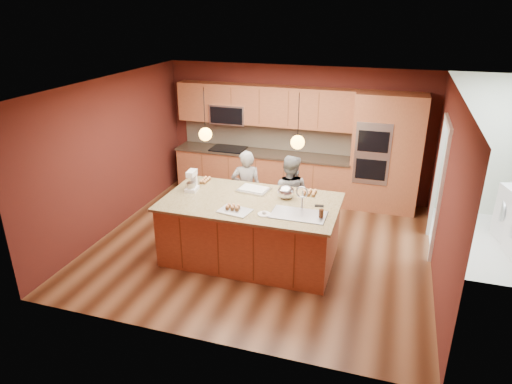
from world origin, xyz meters
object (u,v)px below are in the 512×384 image
(person_right, at_px, (289,195))
(mixing_bowl, at_px, (286,192))
(person_left, at_px, (246,190))
(island, at_px, (251,229))
(stand_mixer, at_px, (192,182))

(person_right, distance_m, mixing_bowl, 0.85)
(person_right, height_order, mixing_bowl, person_right)
(person_left, xyz_separation_m, mixing_bowl, (0.91, -0.75, 0.37))
(island, bearing_deg, person_right, 70.34)
(person_right, xyz_separation_m, stand_mixer, (-1.42, -0.88, 0.42))
(island, relative_size, mixing_bowl, 10.28)
(person_right, bearing_deg, stand_mixer, 32.40)
(island, xyz_separation_m, mixing_bowl, (0.48, 0.26, 0.60))
(island, xyz_separation_m, stand_mixer, (-1.05, 0.13, 0.63))
(island, xyz_separation_m, person_left, (-0.43, 1.01, 0.23))
(person_right, relative_size, stand_mixer, 4.32)
(stand_mixer, bearing_deg, mixing_bowl, 0.84)
(person_right, bearing_deg, island, 70.76)
(person_left, relative_size, stand_mixer, 4.36)
(island, xyz_separation_m, person_right, (0.36, 1.01, 0.22))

